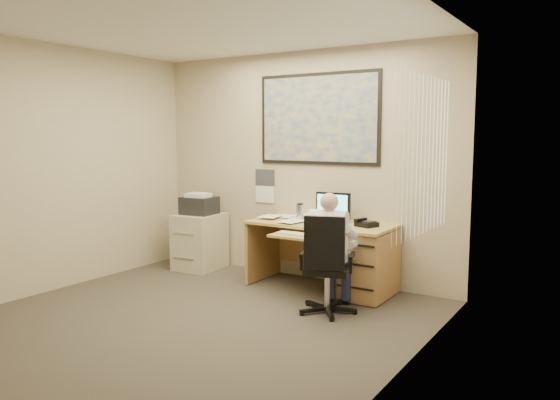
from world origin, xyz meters
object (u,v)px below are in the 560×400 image
Objects in this scene: desk at (349,253)px; person at (329,253)px; office_chair at (324,284)px; filing_cabinet at (200,236)px.

desk is 0.71m from person.
desk is 1.37× the size of person.
desk reaches higher than office_chair.
filing_cabinet is at bearing -179.68° from desk.
filing_cabinet is 2.32m from person.
filing_cabinet is (-2.11, -0.01, -0.02)m from desk.
person reaches higher than office_chair.
filing_cabinet is at bearing 155.69° from person.
desk is 2.11m from filing_cabinet.
person is at bearing 59.84° from office_chair.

